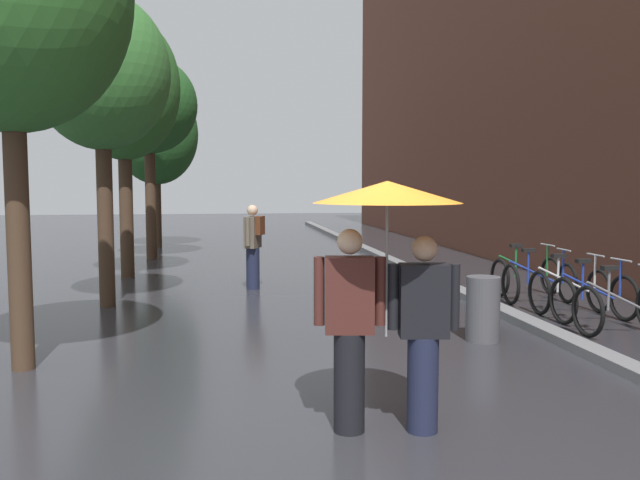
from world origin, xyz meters
TOP-DOWN VIEW (x-y plane):
  - ground_plane at (0.00, 0.00)m, footprint 80.00×80.00m
  - kerb_strip at (3.20, 10.00)m, footprint 0.30×36.00m
  - street_tree_1 at (-3.07, 6.06)m, footprint 2.23×2.23m
  - street_tree_2 at (-3.21, 9.54)m, footprint 2.42×2.42m
  - street_tree_3 at (-3.06, 13.10)m, footprint 2.59×2.59m
  - street_tree_4 at (-3.21, 16.69)m, footprint 2.67×2.67m
  - parked_bicycle_0 at (4.20, 2.83)m, footprint 1.13×0.78m
  - parked_bicycle_1 at (4.29, 3.64)m, footprint 1.13×0.78m
  - parked_bicycle_2 at (4.28, 4.33)m, footprint 1.09×0.72m
  - parked_bicycle_3 at (4.21, 5.20)m, footprint 1.09×0.72m
  - parked_bicycle_4 at (4.37, 6.04)m, footprint 1.12×0.76m
  - couple_under_umbrella at (0.17, -0.08)m, footprint 1.22×1.22m
  - litter_bin at (2.22, 2.81)m, footprint 0.44×0.44m
  - pedestrian_walking_midground at (-0.55, 7.53)m, footprint 0.43×0.54m

SIDE VIEW (x-z plane):
  - ground_plane at x=0.00m, z-range 0.00..0.00m
  - kerb_strip at x=3.20m, z-range 0.00..0.12m
  - parked_bicycle_0 at x=4.20m, z-range -0.10..0.86m
  - parked_bicycle_1 at x=4.29m, z-range -0.10..0.86m
  - parked_bicycle_2 at x=4.28m, z-range -0.10..0.86m
  - parked_bicycle_3 at x=4.21m, z-range -0.10..0.86m
  - parked_bicycle_4 at x=4.37m, z-range -0.10..0.86m
  - litter_bin at x=2.22m, z-range 0.00..0.85m
  - pedestrian_walking_midground at x=-0.55m, z-range 0.05..1.70m
  - couple_under_umbrella at x=0.17m, z-range 0.39..2.48m
  - street_tree_4 at x=-3.21m, z-range 1.00..6.27m
  - street_tree_1 at x=-3.07m, z-range 1.27..6.43m
  - street_tree_2 at x=-3.21m, z-range 1.25..6.94m
  - street_tree_3 at x=-3.06m, z-range 1.39..6.86m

